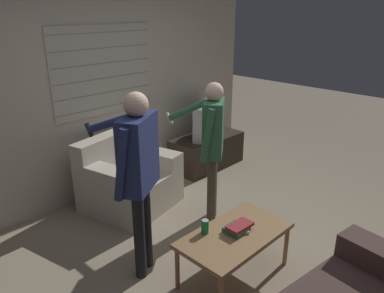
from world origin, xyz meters
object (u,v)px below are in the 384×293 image
spare_remote (242,232)px  floor_fan (170,173)px  book_stack (238,228)px  armchair_beige (127,180)px  coffee_table (235,237)px  person_right_standing (212,137)px  tv (207,120)px  soda_can (205,227)px  person_left_standing (138,164)px

spare_remote → floor_fan: size_ratio=0.33×
book_stack → spare_remote: size_ratio=1.91×
armchair_beige → coffee_table: size_ratio=1.12×
person_right_standing → spare_remote: (-0.54, -0.84, -0.52)m
spare_remote → floor_fan: spare_remote is taller
book_stack → person_right_standing: bearing=55.6°
book_stack → floor_fan: bearing=65.8°
floor_fan → armchair_beige: bearing=-178.2°
coffee_table → armchair_beige: bearing=86.3°
armchair_beige → coffee_table: (-0.11, -1.72, 0.08)m
person_right_standing → tv: bearing=7.1°
floor_fan → soda_can: bearing=-122.6°
armchair_beige → person_right_standing: person_right_standing is taller
person_right_standing → floor_fan: (0.24, 0.94, -0.80)m
person_right_standing → floor_fan: 1.26m
armchair_beige → spare_remote: (-0.07, -1.75, 0.13)m
coffee_table → tv: bearing=48.3°
floor_fan → spare_remote: bearing=-113.6°
coffee_table → person_right_standing: (0.58, 0.80, 0.57)m
tv → book_stack: size_ratio=3.08×
armchair_beige → person_left_standing: size_ratio=0.68×
armchair_beige → person_left_standing: (-0.63, -1.08, 0.73)m
person_left_standing → floor_fan: (1.33, 1.10, -0.87)m
person_left_standing → spare_remote: size_ratio=13.12×
armchair_beige → tv: tv is taller
coffee_table → person_left_standing: (-0.52, 0.64, 0.65)m
spare_remote → floor_fan: (0.77, 1.78, -0.28)m
person_left_standing → person_right_standing: 1.11m
armchair_beige → person_left_standing: 1.44m
tv → soda_can: bearing=16.6°
soda_can → floor_fan: (1.00, 1.55, -0.33)m
floor_fan → person_left_standing: bearing=-140.3°
soda_can → spare_remote: (0.22, -0.22, -0.05)m
coffee_table → person_left_standing: person_left_standing is taller
coffee_table → soda_can: size_ratio=7.97×
person_right_standing → soda_can: person_right_standing is taller
person_right_standing → floor_fan: size_ratio=4.07×
tv → person_left_standing: (-2.16, -1.20, 0.34)m
spare_remote → floor_fan: 1.96m
person_right_standing → floor_fan: person_right_standing is taller
person_left_standing → soda_can: 0.78m
person_left_standing → person_right_standing: (1.09, 0.16, -0.07)m
coffee_table → soda_can: 0.28m
book_stack → soda_can: size_ratio=1.91×
armchair_beige → person_right_standing: size_ratio=0.72×
coffee_table → tv: 2.49m
floor_fan → person_right_standing: bearing=-104.1°
book_stack → floor_fan: book_stack is taller
soda_can → floor_fan: bearing=57.4°
person_right_standing → floor_fan: bearing=38.5°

